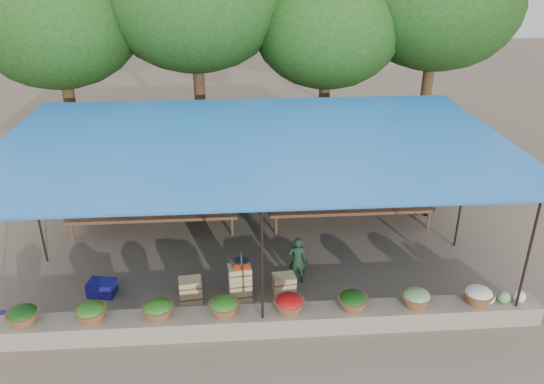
{
  "coord_description": "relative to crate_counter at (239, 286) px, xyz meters",
  "views": [
    {
      "loc": [
        -0.39,
        -10.69,
        6.6
      ],
      "look_at": [
        0.4,
        0.2,
        1.48
      ],
      "focal_mm": 35.0,
      "sensor_mm": 36.0,
      "label": 1
    }
  ],
  "objects": [
    {
      "name": "stall_canopy",
      "position": [
        0.42,
        1.81,
        2.36
      ],
      "size": [
        10.8,
        6.6,
        2.82
      ],
      "color": "black",
      "rests_on": "ground"
    },
    {
      "name": "weighing_scale",
      "position": [
        0.07,
        0.0,
        0.54
      ],
      "size": [
        0.31,
        0.31,
        0.33
      ],
      "color": "#A9290D",
      "rests_on": "crate_counter"
    },
    {
      "name": "netting_backdrop",
      "position": [
        0.42,
        4.89,
        0.94
      ],
      "size": [
        10.6,
        0.06,
        2.5
      ],
      "primitive_type": "cube",
      "color": "#184519",
      "rests_on": "ground"
    },
    {
      "name": "stone_curb",
      "position": [
        0.42,
        -1.01,
        -0.11
      ],
      "size": [
        10.6,
        0.55,
        0.4
      ],
      "primitive_type": "cube",
      "color": "slate",
      "rests_on": "ground"
    },
    {
      "name": "fruit_table_right",
      "position": [
        2.93,
        3.09,
        0.3
      ],
      "size": [
        4.21,
        0.95,
        0.93
      ],
      "color": "#532F21",
      "rests_on": "ground"
    },
    {
      "name": "ground",
      "position": [
        0.42,
        1.74,
        -0.31
      ],
      "size": [
        60.0,
        60.0,
        0.0
      ],
      "primitive_type": "plane",
      "color": "#6B5C4F",
      "rests_on": "ground"
    },
    {
      "name": "crate_counter",
      "position": [
        0.0,
        0.0,
        0.0
      ],
      "size": [
        2.39,
        0.39,
        0.77
      ],
      "color": "#9E8A5A",
      "rests_on": "ground"
    },
    {
      "name": "produce_baskets",
      "position": [
        0.32,
        -1.01,
        0.25
      ],
      "size": [
        8.98,
        0.58,
        0.34
      ],
      "color": "brown",
      "rests_on": "stone_curb"
    },
    {
      "name": "fruit_table_left",
      "position": [
        -2.07,
        3.09,
        0.3
      ],
      "size": [
        4.21,
        0.95,
        0.93
      ],
      "color": "#532F21",
      "rests_on": "ground"
    },
    {
      "name": "vendor_seated",
      "position": [
        1.26,
        0.52,
        0.22
      ],
      "size": [
        0.41,
        0.29,
        1.07
      ],
      "primitive_type": "imported",
      "rotation": [
        0.0,
        0.0,
        3.05
      ],
      "color": "#17331F",
      "rests_on": "ground"
    },
    {
      "name": "customer_right",
      "position": [
        4.98,
        3.52,
        0.61
      ],
      "size": [
        1.16,
        0.81,
        1.83
      ],
      "primitive_type": "imported",
      "rotation": [
        0.0,
        0.0,
        -0.37
      ],
      "color": "slate",
      "rests_on": "ground"
    },
    {
      "name": "customer_mid",
      "position": [
        1.41,
        4.25,
        0.51
      ],
      "size": [
        1.19,
        1.16,
        1.64
      ],
      "primitive_type": "imported",
      "rotation": [
        0.0,
        0.0,
        0.73
      ],
      "color": "slate",
      "rests_on": "ground"
    },
    {
      "name": "blue_crate_back",
      "position": [
        -2.82,
        0.34,
        -0.15
      ],
      "size": [
        0.59,
        0.47,
        0.32
      ],
      "primitive_type": "cube",
      "rotation": [
        0.0,
        0.0,
        -0.17
      ],
      "color": "navy",
      "rests_on": "ground"
    },
    {
      "name": "tree_row",
      "position": [
        0.93,
        7.83,
        4.39
      ],
      "size": [
        16.51,
        5.5,
        7.12
      ],
      "color": "#392514",
      "rests_on": "ground"
    },
    {
      "name": "customer_left",
      "position": [
        -3.4,
        3.45,
        0.45
      ],
      "size": [
        0.76,
        0.6,
        1.52
      ],
      "primitive_type": "imported",
      "rotation": [
        0.0,
        0.0,
        -0.03
      ],
      "color": "slate",
      "rests_on": "ground"
    }
  ]
}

